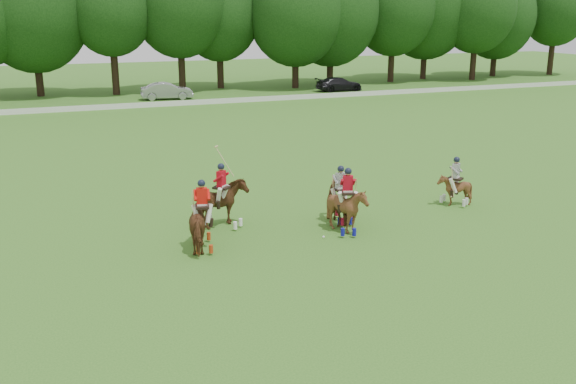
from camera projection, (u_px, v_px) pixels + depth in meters
name	position (u px, v px, depth m)	size (l,w,h in m)	color
ground	(319.00, 270.00, 20.23)	(180.00, 180.00, 0.00)	#30651C
tree_line	(114.00, 8.00, 61.02)	(117.98, 14.32, 14.75)	black
boundary_rail	(133.00, 106.00, 54.13)	(120.00, 0.10, 0.44)	white
car_mid	(167.00, 91.00, 59.37)	(1.65, 4.73, 1.56)	#98999D
car_right	(339.00, 84.00, 65.75)	(1.96, 4.82, 1.40)	black
polo_red_a	(203.00, 224.00, 21.80)	(1.36, 2.24, 2.45)	#542B16
polo_red_b	(222.00, 204.00, 24.03)	(2.33, 2.33, 3.01)	#542B16
polo_red_c	(347.00, 209.00, 23.49)	(1.88, 1.98, 2.43)	#542B16
polo_stripe_a	(340.00, 202.00, 24.61)	(1.13, 1.84, 2.25)	#542B16
polo_stripe_b	(455.00, 189.00, 26.82)	(1.58, 1.62, 2.08)	#542B16
polo_ball	(324.00, 237.00, 23.08)	(0.09, 0.09, 0.09)	white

